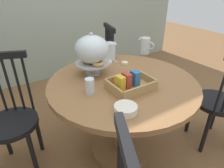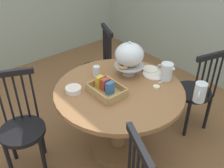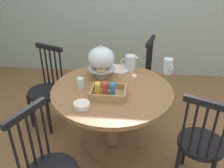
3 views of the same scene
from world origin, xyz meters
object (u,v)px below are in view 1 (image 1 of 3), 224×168
(cereal_basket, at_px, (130,84))
(china_plate_large, at_px, (100,62))
(china_plate_small, at_px, (91,62))
(windsor_chair_by_cabinet, at_px, (218,103))
(windsor_chair_far_side, at_px, (12,121))
(pastry_stand_with_dome, at_px, (92,51))
(butter_dish, at_px, (125,63))
(drinking_glass, at_px, (90,86))
(orange_juice_pitcher, at_px, (109,52))
(cereal_bowl, at_px, (126,109))
(dining_table, at_px, (122,104))
(milk_pitcher, at_px, (145,46))
(windsor_chair_facing_door, at_px, (99,69))

(cereal_basket, height_order, china_plate_large, cereal_basket)
(china_plate_large, relative_size, china_plate_small, 1.47)
(windsor_chair_by_cabinet, height_order, windsor_chair_far_side, same)
(pastry_stand_with_dome, xyz_separation_m, butter_dish, (0.34, 0.02, -0.19))
(china_plate_large, bearing_deg, windsor_chair_far_side, -175.35)
(windsor_chair_by_cabinet, height_order, drinking_glass, windsor_chair_by_cabinet)
(pastry_stand_with_dome, distance_m, orange_juice_pitcher, 0.38)
(china_plate_small, bearing_deg, cereal_bowl, -102.22)
(dining_table, xyz_separation_m, drinking_glass, (-0.30, -0.03, 0.28))
(windsor_chair_far_side, distance_m, china_plate_large, 0.89)
(butter_dish, bearing_deg, milk_pitcher, 20.00)
(windsor_chair_facing_door, xyz_separation_m, windsor_chair_far_side, (-1.06, -0.49, 0.00))
(cereal_basket, xyz_separation_m, drinking_glass, (-0.27, 0.10, 0.02))
(cereal_bowl, bearing_deg, drinking_glass, 103.76)
(windsor_chair_by_cabinet, relative_size, orange_juice_pitcher, 4.99)
(orange_juice_pitcher, distance_m, china_plate_small, 0.21)
(windsor_chair_far_side, bearing_deg, orange_juice_pitcher, 5.67)
(windsor_chair_far_side, height_order, china_plate_large, windsor_chair_far_side)
(dining_table, xyz_separation_m, windsor_chair_far_side, (-0.81, 0.35, -0.07))
(windsor_chair_by_cabinet, relative_size, china_plate_small, 6.50)
(pastry_stand_with_dome, relative_size, cereal_bowl, 2.46)
(milk_pitcher, relative_size, china_plate_small, 1.16)
(windsor_chair_far_side, height_order, cereal_basket, windsor_chair_far_side)
(cereal_basket, bearing_deg, cereal_bowl, -132.03)
(dining_table, height_order, windsor_chair_facing_door, windsor_chair_facing_door)
(milk_pitcher, distance_m, drinking_glass, 0.95)
(orange_juice_pitcher, height_order, butter_dish, orange_juice_pitcher)
(dining_table, height_order, windsor_chair_by_cabinet, windsor_chair_by_cabinet)
(pastry_stand_with_dome, distance_m, drinking_glass, 0.34)
(windsor_chair_far_side, distance_m, pastry_stand_with_dome, 0.84)
(windsor_chair_facing_door, distance_m, cereal_basket, 1.06)
(windsor_chair_far_side, relative_size, pastry_stand_with_dome, 2.83)
(cereal_basket, relative_size, china_plate_large, 1.44)
(milk_pitcher, distance_m, butter_dish, 0.38)
(china_plate_small, bearing_deg, china_plate_large, -20.19)
(windsor_chair_by_cabinet, height_order, cereal_bowl, windsor_chair_by_cabinet)
(cereal_bowl, distance_m, butter_dish, 0.73)
(windsor_chair_far_side, xyz_separation_m, drinking_glass, (0.51, -0.38, 0.34))
(china_plate_large, bearing_deg, dining_table, -94.68)
(dining_table, distance_m, drinking_glass, 0.41)
(pastry_stand_with_dome, relative_size, drinking_glass, 3.13)
(pastry_stand_with_dome, distance_m, butter_dish, 0.39)
(windsor_chair_facing_door, xyz_separation_m, china_plate_large, (-0.22, -0.43, 0.29))
(windsor_chair_facing_door, relative_size, china_plate_large, 4.43)
(cereal_basket, bearing_deg, pastry_stand_with_dome, 106.01)
(china_plate_small, bearing_deg, drinking_glass, -117.41)
(dining_table, xyz_separation_m, cereal_basket, (-0.03, -0.13, 0.26))
(windsor_chair_by_cabinet, relative_size, windsor_chair_facing_door, 1.00)
(pastry_stand_with_dome, distance_m, china_plate_large, 0.31)
(windsor_chair_far_side, bearing_deg, dining_table, -23.43)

